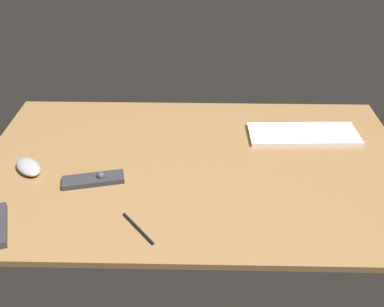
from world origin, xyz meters
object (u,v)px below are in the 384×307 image
Objects in this scene: computer_mouse at (28,167)px; media_remote at (94,179)px; keyboard at (303,134)px; pen at (138,228)px.

computer_mouse is 22.63cm from media_remote.
pen is (-53.38, -48.12, -0.32)cm from keyboard.
keyboard is at bearing 61.42° from computer_mouse.
media_remote is at bearing 33.95° from computer_mouse.
pen is at bearing -139.85° from keyboard.
computer_mouse is 0.81× the size of pen.
pen is (38.06, -25.47, -1.11)cm from computer_mouse.
keyboard is 71.87cm from pen.
media_remote reaches higher than pen.
media_remote is 25.79cm from pen.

